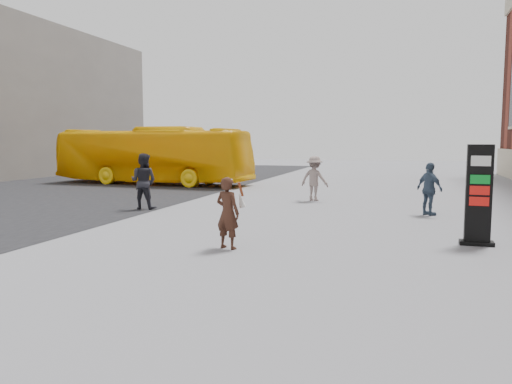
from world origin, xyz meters
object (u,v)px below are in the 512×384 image
(info_pylon, at_px, (479,195))
(woman, at_px, (228,212))
(bus, at_px, (152,156))
(pedestrian_c, at_px, (430,189))
(pedestrian_a, at_px, (143,181))
(pedestrian_b, at_px, (314,179))

(info_pylon, distance_m, woman, 5.67)
(woman, height_order, bus, bus)
(pedestrian_c, bearing_deg, info_pylon, 146.59)
(pedestrian_a, bearing_deg, pedestrian_b, -144.27)
(pedestrian_b, height_order, pedestrian_c, pedestrian_b)
(bus, height_order, pedestrian_c, bus)
(pedestrian_a, height_order, pedestrian_c, pedestrian_a)
(woman, xyz_separation_m, bus, (-9.43, 14.18, 0.73))
(info_pylon, relative_size, pedestrian_b, 1.30)
(bus, bearing_deg, info_pylon, -124.82)
(woman, xyz_separation_m, pedestrian_b, (0.32, 9.16, 0.07))
(woman, height_order, pedestrian_c, pedestrian_c)
(woman, bearing_deg, pedestrian_b, -75.70)
(bus, distance_m, pedestrian_a, 10.08)
(info_pylon, xyz_separation_m, pedestrian_c, (-0.84, 4.44, -0.30))
(woman, distance_m, pedestrian_b, 9.17)
(woman, relative_size, pedestrian_a, 0.82)
(info_pylon, bearing_deg, bus, 141.39)
(bus, relative_size, pedestrian_c, 6.58)
(bus, bearing_deg, pedestrian_b, -112.42)
(woman, height_order, pedestrian_b, pedestrian_b)
(woman, relative_size, pedestrian_c, 0.94)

